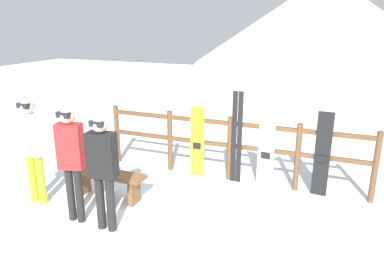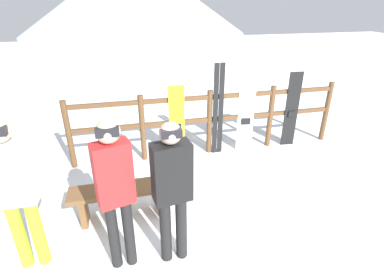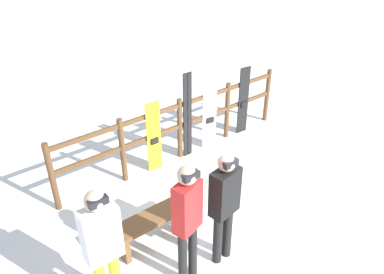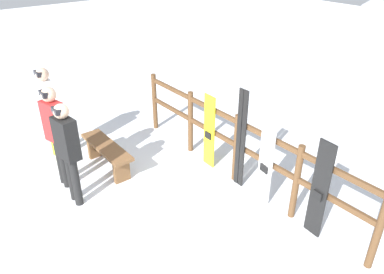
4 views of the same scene
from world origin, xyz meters
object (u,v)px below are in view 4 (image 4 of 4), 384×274
(snowboard_white, at_px, (265,165))
(snowboard_black_stripe, at_px, (319,190))
(bench, at_px, (107,151))
(person_white, at_px, (49,106))
(snowboard_yellow, at_px, (209,132))
(person_black, at_px, (68,147))
(ski_pair_black, at_px, (241,140))
(person_red, at_px, (55,129))

(snowboard_white, bearing_deg, snowboard_black_stripe, 0.01)
(bench, distance_m, person_white, 1.36)
(person_white, relative_size, snowboard_yellow, 1.28)
(person_black, xyz_separation_m, snowboard_yellow, (0.49, 2.39, -0.32))
(person_white, xyz_separation_m, person_black, (1.57, -0.28, -0.04))
(bench, bearing_deg, snowboard_white, 32.64)
(ski_pair_black, bearing_deg, bench, -140.03)
(person_black, xyz_separation_m, snowboard_black_stripe, (2.80, 2.39, -0.26))
(person_white, height_order, snowboard_yellow, person_white)
(snowboard_yellow, height_order, snowboard_white, snowboard_yellow)
(snowboard_white, bearing_deg, person_white, -148.25)
(snowboard_yellow, xyz_separation_m, snowboard_black_stripe, (2.31, 0.00, 0.06))
(person_black, bearing_deg, snowboard_black_stripe, 40.41)
(person_black, bearing_deg, person_white, 169.93)
(person_white, relative_size, ski_pair_black, 1.02)
(snowboard_black_stripe, bearing_deg, person_white, -154.27)
(person_white, relative_size, snowboard_black_stripe, 1.18)
(bench, xyz_separation_m, person_white, (-1.01, -0.58, 0.69))
(snowboard_white, bearing_deg, bench, -147.36)
(snowboard_yellow, relative_size, snowboard_white, 1.02)
(snowboard_black_stripe, bearing_deg, snowboard_white, -179.99)
(ski_pair_black, bearing_deg, snowboard_white, -0.36)
(snowboard_black_stripe, bearing_deg, person_red, -145.16)
(ski_pair_black, relative_size, snowboard_black_stripe, 1.16)
(bench, relative_size, person_black, 0.80)
(ski_pair_black, distance_m, snowboard_black_stripe, 1.53)
(snowboard_yellow, bearing_deg, person_red, -114.39)
(person_black, relative_size, snowboard_yellow, 1.23)
(snowboard_black_stripe, bearing_deg, person_black, -139.59)
(person_black, distance_m, snowboard_white, 3.03)
(person_black, height_order, snowboard_white, person_black)
(person_white, height_order, ski_pair_black, person_white)
(person_white, bearing_deg, person_red, -13.78)
(bench, bearing_deg, snowboard_black_stripe, 24.52)
(person_red, distance_m, snowboard_black_stripe, 4.13)
(person_red, height_order, snowboard_yellow, person_red)
(snowboard_yellow, xyz_separation_m, ski_pair_black, (0.79, 0.00, 0.18))
(person_black, relative_size, snowboard_black_stripe, 1.13)
(person_white, xyz_separation_m, ski_pair_black, (2.85, 2.11, -0.18))
(person_white, height_order, snowboard_black_stripe, person_white)
(ski_pair_black, bearing_deg, snowboard_black_stripe, -0.13)
(bench, height_order, person_white, person_white)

